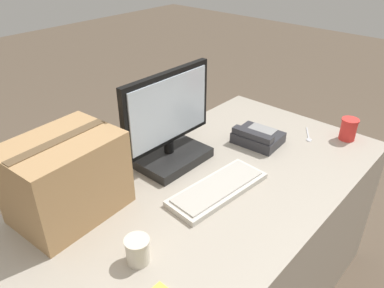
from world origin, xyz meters
The scene contains 8 objects.
office_desk centered at (0.00, 0.00, 0.37)m, with size 1.80×0.90×0.74m.
monitor centered at (0.09, 0.25, 0.90)m, with size 0.48×0.26×0.41m.
keyboard centered at (0.05, -0.06, 0.76)m, with size 0.44×0.20×0.03m.
desk_phone centered at (0.48, 0.04, 0.77)m, with size 0.19×0.23×0.08m.
paper_cup_left centered at (-0.40, -0.09, 0.79)m, with size 0.08×0.08×0.09m.
paper_cup_right centered at (0.81, -0.27, 0.80)m, with size 0.08×0.08×0.11m.
spoon centered at (0.70, -0.12, 0.74)m, with size 0.14×0.09×0.00m.
cardboard_box centered at (-0.40, 0.27, 0.89)m, with size 0.40×0.30×0.30m.
Camera 1 is at (-0.90, -0.77, 1.65)m, focal length 35.00 mm.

